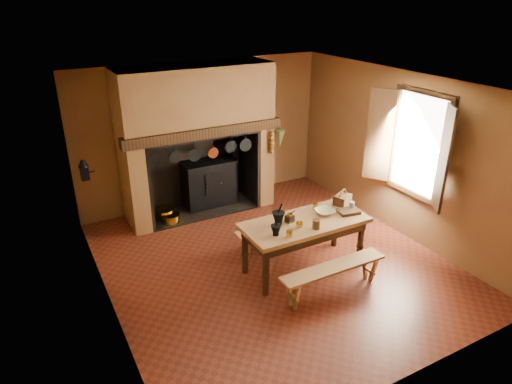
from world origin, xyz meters
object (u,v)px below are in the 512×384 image
(work_table, at_px, (305,229))
(mixing_bowl, at_px, (325,212))
(iron_range, at_px, (209,182))
(wicker_basket, at_px, (343,199))
(coffee_grinder, at_px, (290,218))
(bench_front, at_px, (333,273))

(work_table, xyz_separation_m, mixing_bowl, (0.40, 0.05, 0.17))
(iron_range, distance_m, wicker_basket, 2.91)
(work_table, bearing_deg, wicker_basket, 13.01)
(mixing_bowl, bearing_deg, coffee_grinder, 176.93)
(bench_front, relative_size, wicker_basket, 4.86)
(work_table, height_order, mixing_bowl, mixing_bowl)
(bench_front, bearing_deg, mixing_bowl, 63.27)
(work_table, relative_size, coffee_grinder, 11.12)
(work_table, bearing_deg, iron_range, 97.46)
(work_table, bearing_deg, bench_front, -90.00)
(coffee_grinder, xyz_separation_m, wicker_basket, (1.07, 0.12, 0.02))
(wicker_basket, bearing_deg, coffee_grinder, 161.93)
(iron_range, relative_size, coffee_grinder, 9.33)
(mixing_bowl, xyz_separation_m, wicker_basket, (0.45, 0.15, 0.05))
(bench_front, relative_size, coffee_grinder, 9.53)
(wicker_basket, bearing_deg, iron_range, 90.68)
(coffee_grinder, bearing_deg, work_table, -32.45)
(mixing_bowl, relative_size, wicker_basket, 0.89)
(work_table, distance_m, wicker_basket, 0.90)
(coffee_grinder, bearing_deg, bench_front, -87.89)
(work_table, height_order, coffee_grinder, coffee_grinder)
(bench_front, relative_size, mixing_bowl, 5.48)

